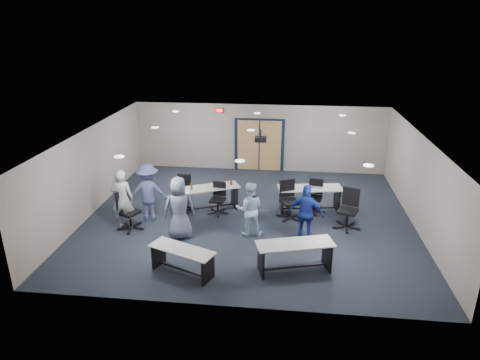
# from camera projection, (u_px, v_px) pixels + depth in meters

# --- Properties ---
(floor) EXTENTS (10.00, 10.00, 0.00)m
(floor) POSITION_uv_depth(u_px,v_px,m) (249.00, 217.00, 13.46)
(floor) COLOR black
(floor) RESTS_ON ground
(back_wall) EXTENTS (10.00, 0.04, 2.70)m
(back_wall) POSITION_uv_depth(u_px,v_px,m) (259.00, 138.00, 17.16)
(back_wall) COLOR gray
(back_wall) RESTS_ON floor
(front_wall) EXTENTS (10.00, 0.04, 2.70)m
(front_wall) POSITION_uv_depth(u_px,v_px,m) (229.00, 252.00, 8.80)
(front_wall) COLOR gray
(front_wall) RESTS_ON floor
(left_wall) EXTENTS (0.04, 9.00, 2.70)m
(left_wall) POSITION_uv_depth(u_px,v_px,m) (92.00, 170.00, 13.50)
(left_wall) COLOR gray
(left_wall) RESTS_ON floor
(right_wall) EXTENTS (0.04, 9.00, 2.70)m
(right_wall) POSITION_uv_depth(u_px,v_px,m) (420.00, 183.00, 12.45)
(right_wall) COLOR gray
(right_wall) RESTS_ON floor
(ceiling) EXTENTS (10.00, 9.00, 0.04)m
(ceiling) POSITION_uv_depth(u_px,v_px,m) (250.00, 133.00, 12.50)
(ceiling) COLOR white
(ceiling) RESTS_ON back_wall
(double_door) EXTENTS (2.00, 0.07, 2.20)m
(double_door) POSITION_uv_depth(u_px,v_px,m) (259.00, 145.00, 17.23)
(double_door) COLOR black
(double_door) RESTS_ON back_wall
(exit_sign) EXTENTS (0.32, 0.07, 0.18)m
(exit_sign) POSITION_uv_depth(u_px,v_px,m) (219.00, 110.00, 16.88)
(exit_sign) COLOR black
(exit_sign) RESTS_ON back_wall
(ceiling_projector) EXTENTS (0.35, 0.32, 0.37)m
(ceiling_projector) POSITION_uv_depth(u_px,v_px,m) (261.00, 139.00, 13.03)
(ceiling_projector) COLOR black
(ceiling_projector) RESTS_ON ceiling
(ceiling_can_lights) EXTENTS (6.24, 5.74, 0.02)m
(ceiling_can_lights) POSITION_uv_depth(u_px,v_px,m) (250.00, 132.00, 12.74)
(ceiling_can_lights) COLOR silver
(ceiling_can_lights) RESTS_ON ceiling
(table_front_left) EXTENTS (1.74, 1.15, 0.67)m
(table_front_left) POSITION_uv_depth(u_px,v_px,m) (182.00, 257.00, 10.33)
(table_front_left) COLOR #B4B1AA
(table_front_left) RESTS_ON floor
(table_front_right) EXTENTS (1.99, 1.12, 0.76)m
(table_front_right) POSITION_uv_depth(u_px,v_px,m) (295.00, 252.00, 10.41)
(table_front_right) COLOR #B4B1AA
(table_front_right) RESTS_ON floor
(table_back_left) EXTENTS (2.06, 1.42, 1.09)m
(table_back_left) POSITION_uv_depth(u_px,v_px,m) (208.00, 194.00, 13.74)
(table_back_left) COLOR #B4B1AA
(table_back_left) RESTS_ON floor
(table_back_right) EXTENTS (2.11, 0.98, 0.82)m
(table_back_right) POSITION_uv_depth(u_px,v_px,m) (310.00, 195.00, 13.66)
(table_back_right) COLOR #B4B1AA
(table_back_right) RESTS_ON floor
(chair_back_a) EXTENTS (0.74, 0.74, 1.09)m
(chair_back_a) POSITION_uv_depth(u_px,v_px,m) (183.00, 192.00, 13.95)
(chair_back_a) COLOR black
(chair_back_a) RESTS_ON floor
(chair_back_b) EXTENTS (0.72, 0.72, 1.01)m
(chair_back_b) POSITION_uv_depth(u_px,v_px,m) (218.00, 199.00, 13.52)
(chair_back_b) COLOR black
(chair_back_b) RESTS_ON floor
(chair_back_c) EXTENTS (1.01, 1.01, 1.19)m
(chair_back_c) POSITION_uv_depth(u_px,v_px,m) (290.00, 200.00, 13.17)
(chair_back_c) COLOR black
(chair_back_c) RESTS_ON floor
(chair_back_d) EXTENTS (0.79, 0.79, 1.07)m
(chair_back_d) POSITION_uv_depth(u_px,v_px,m) (314.00, 197.00, 13.61)
(chair_back_d) COLOR black
(chair_back_d) RESTS_ON floor
(chair_loose_left) EXTENTS (0.98, 0.98, 1.16)m
(chair_loose_left) POSITION_uv_depth(u_px,v_px,m) (129.00, 211.00, 12.50)
(chair_loose_left) COLOR black
(chair_loose_left) RESTS_ON floor
(chair_loose_right) EXTENTS (0.97, 0.97, 1.20)m
(chair_loose_right) POSITION_uv_depth(u_px,v_px,m) (348.00, 210.00, 12.54)
(chair_loose_right) COLOR black
(chair_loose_right) RESTS_ON floor
(person_gray) EXTENTS (0.68, 0.46, 1.83)m
(person_gray) POSITION_uv_depth(u_px,v_px,m) (122.00, 199.00, 12.46)
(person_gray) COLOR #9EA9AC
(person_gray) RESTS_ON floor
(person_plaid) EXTENTS (1.02, 0.83, 1.80)m
(person_plaid) POSITION_uv_depth(u_px,v_px,m) (179.00, 208.00, 11.91)
(person_plaid) COLOR slate
(person_plaid) RESTS_ON floor
(person_lightblue) EXTENTS (0.84, 0.68, 1.60)m
(person_lightblue) POSITION_uv_depth(u_px,v_px,m) (249.00, 209.00, 12.09)
(person_lightblue) COLOR #BDDEFA
(person_lightblue) RESTS_ON floor
(person_navy) EXTENTS (1.05, 0.65, 1.67)m
(person_navy) POSITION_uv_depth(u_px,v_px,m) (306.00, 213.00, 11.74)
(person_navy) COLOR navy
(person_navy) RESTS_ON floor
(person_back) EXTENTS (1.30, 0.92, 1.83)m
(person_back) POSITION_uv_depth(u_px,v_px,m) (148.00, 192.00, 12.95)
(person_back) COLOR #404774
(person_back) RESTS_ON floor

